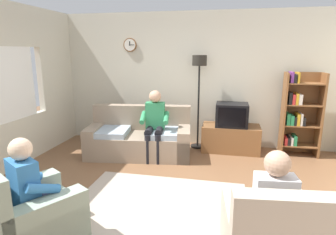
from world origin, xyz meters
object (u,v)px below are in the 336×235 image
Objects in this scene: floor_lamp at (199,76)px; tv_stand at (230,138)px; couch at (140,139)px; person_in_left_armchair at (34,185)px; person_in_right_armchair at (271,202)px; bookshelf at (298,113)px; person_on_couch at (155,121)px; tv at (232,115)px; armchair_near_window at (28,217)px.

tv_stand is at bearing -8.57° from floor_lamp.
tv_stand is at bearing 18.90° from couch.
tv_stand is at bearing 58.38° from person_in_left_armchair.
person_in_left_armchair is (-1.31, -3.29, -0.85)m from floor_lamp.
bookshelf is at bearing 74.23° from person_in_right_armchair.
bookshelf is at bearing 3.31° from tv_stand.
tv_stand is 3.08m from person_in_right_armchair.
person_on_couch reaches higher than person_in_right_armchair.
tv_stand is at bearing -176.69° from bookshelf.
person_in_left_armchair is at bearing -134.22° from bookshelf.
person_in_left_armchair is (-1.96, -3.16, -0.13)m from tv.
couch is 1.82× the size of tv_stand.
floor_lamp is (-1.86, 0.03, 0.65)m from bookshelf.
couch and armchair_near_window have the same top height.
person_on_couch reaches higher than armchair_near_window.
floor_lamp reaches higher than person_in_left_armchair.
bookshelf is 4.55m from person_in_left_armchair.
tv is 1.51m from person_on_couch.
armchair_near_window reaches higher than tv_stand.
tv is at bearing 96.20° from person_in_right_armchair.
floor_lamp is 3.64m from person_in_left_armchair.
couch is at bearing 129.21° from person_in_right_armchair.
person_in_right_armchair is (-0.88, -3.11, -0.19)m from bookshelf.
tv is 1.21m from bookshelf.
tv is (1.68, 0.55, 0.42)m from couch.
floor_lamp reaches higher than person_on_couch.
bookshelf is 2.67m from person_on_couch.
armchair_near_window is at bearing -96.90° from couch.
tv_stand is at bearing 58.38° from armchair_near_window.
floor_lamp is 3.81m from armchair_near_window.
armchair_near_window is (-0.32, -2.69, -0.02)m from couch.
person_on_couch is at bearing -163.58° from bookshelf.
floor_lamp is (1.03, 0.68, 1.14)m from couch.
bookshelf reaches higher than person_on_couch.
bookshelf reaches higher than couch.
tv is 0.54× the size of person_in_left_armchair.
tv is 0.38× the size of bookshelf.
couch is at bearing -161.85° from tv.
person_in_left_armchair is (-0.61, -2.50, -0.09)m from person_on_couch.
armchair_near_window is 2.69m from person_on_couch.
couch is 1.61× the size of person_on_couch.
tv_stand is 1.83× the size of tv.
armchair_near_window is at bearing -133.98° from bookshelf.
person_in_left_armchair reaches higher than tv_stand.
bookshelf is 1.34× the size of armchair_near_window.
bookshelf reaches higher than armchair_near_window.
person_in_right_armchair is at bearing -83.85° from tv_stand.
person_in_left_armchair is 2.30m from person_in_right_armchair.
person_in_left_armchair is at bearing -121.82° from tv.
person_on_couch is at bearing -18.43° from couch.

